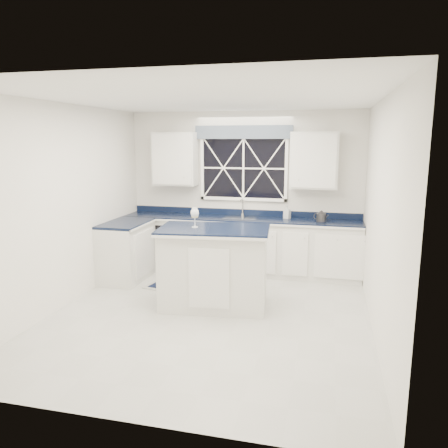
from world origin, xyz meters
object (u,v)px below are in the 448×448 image
(faucet, at_px, (242,207))
(wine_glass, at_px, (195,214))
(soap_bottle, at_px, (287,212))
(island, at_px, (214,267))
(dishwasher, at_px, (179,245))
(kettle, at_px, (321,216))

(faucet, height_order, wine_glass, wine_glass)
(wine_glass, distance_m, soap_bottle, 2.06)
(soap_bottle, bearing_deg, island, -114.86)
(dishwasher, xyz_separation_m, soap_bottle, (1.87, 0.13, 0.64))
(faucet, bearing_deg, dishwasher, -169.98)
(island, relative_size, soap_bottle, 7.12)
(wine_glass, bearing_deg, island, 5.69)
(island, bearing_deg, wine_glass, 179.83)
(island, distance_m, soap_bottle, 1.97)
(dishwasher, height_order, faucet, faucet)
(wine_glass, bearing_deg, dishwasher, 116.66)
(faucet, distance_m, island, 1.88)
(soap_bottle, bearing_deg, faucet, 174.95)
(kettle, xyz_separation_m, wine_glass, (-1.61, -1.61, 0.24))
(dishwasher, xyz_separation_m, wine_glass, (0.82, -1.63, 0.85))
(island, bearing_deg, faucet, 83.20)
(faucet, relative_size, kettle, 1.25)
(island, xyz_separation_m, wine_glass, (-0.25, -0.03, 0.72))
(faucet, relative_size, island, 0.20)
(faucet, distance_m, kettle, 1.34)
(kettle, bearing_deg, dishwasher, -155.85)
(dishwasher, bearing_deg, island, -56.22)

